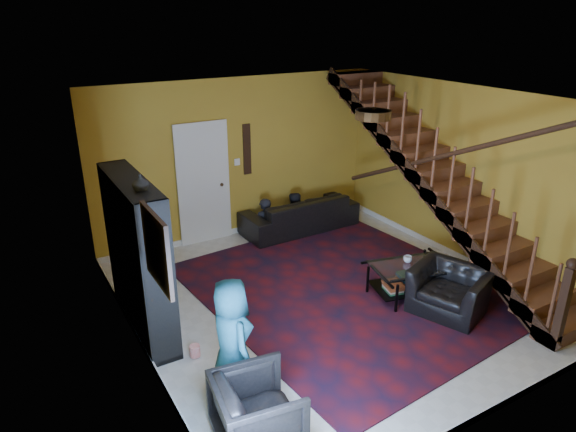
# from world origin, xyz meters

# --- Properties ---
(floor) EXTENTS (5.50, 5.50, 0.00)m
(floor) POSITION_xyz_m (0.00, 0.00, 0.00)
(floor) COLOR beige
(floor) RESTS_ON ground
(room) EXTENTS (5.50, 5.50, 5.50)m
(room) POSITION_xyz_m (-1.33, 1.33, 0.05)
(room) COLOR #B69128
(room) RESTS_ON ground
(staircase) EXTENTS (0.95, 5.02, 3.18)m
(staircase) POSITION_xyz_m (2.12, -0.00, 1.40)
(staircase) COLOR brown
(staircase) RESTS_ON floor
(bookshelf) EXTENTS (0.35, 1.80, 2.00)m
(bookshelf) POSITION_xyz_m (-2.40, 0.60, 0.96)
(bookshelf) COLOR black
(bookshelf) RESTS_ON floor
(door) EXTENTS (0.82, 0.05, 2.05)m
(door) POSITION_xyz_m (-0.70, 2.73, 1.02)
(door) COLOR silver
(door) RESTS_ON floor
(framed_picture) EXTENTS (0.04, 0.74, 0.74)m
(framed_picture) POSITION_xyz_m (-2.57, -0.90, 1.75)
(framed_picture) COLOR maroon
(framed_picture) RESTS_ON room
(wall_hanging) EXTENTS (0.14, 0.03, 0.90)m
(wall_hanging) POSITION_xyz_m (0.15, 2.73, 1.55)
(wall_hanging) COLOR black
(wall_hanging) RESTS_ON room
(ceiling_fixture) EXTENTS (0.40, 0.40, 0.10)m
(ceiling_fixture) POSITION_xyz_m (0.00, -0.80, 2.74)
(ceiling_fixture) COLOR #3F2814
(ceiling_fixture) RESTS_ON room
(rug) EXTENTS (4.19, 4.69, 0.02)m
(rug) POSITION_xyz_m (0.41, 0.05, 0.01)
(rug) COLOR #4E0E13
(rug) RESTS_ON floor
(sofa) EXTENTS (2.19, 0.89, 0.64)m
(sofa) POSITION_xyz_m (0.98, 2.30, 0.32)
(sofa) COLOR black
(sofa) RESTS_ON floor
(armchair_left) EXTENTS (0.87, 0.85, 0.70)m
(armchair_left) POSITION_xyz_m (-2.05, -1.86, 0.35)
(armchair_left) COLOR black
(armchair_left) RESTS_ON floor
(armchair_right) EXTENTS (1.12, 1.19, 0.62)m
(armchair_right) POSITION_xyz_m (1.24, -1.13, 0.31)
(armchair_right) COLOR black
(armchair_right) RESTS_ON floor
(person_adult_a) EXTENTS (0.43, 0.29, 1.18)m
(person_adult_a) POSITION_xyz_m (0.27, 2.35, 0.14)
(person_adult_a) COLOR black
(person_adult_a) RESTS_ON sofa
(person_adult_b) EXTENTS (0.57, 0.45, 1.17)m
(person_adult_b) POSITION_xyz_m (0.88, 2.35, 0.14)
(person_adult_b) COLOR black
(person_adult_b) RESTS_ON sofa
(person_child) EXTENTS (0.44, 0.66, 1.34)m
(person_child) POSITION_xyz_m (-1.95, -1.11, 0.67)
(person_child) COLOR #174A58
(person_child) RESTS_ON armchair_left
(coffee_table) EXTENTS (1.28, 0.93, 0.44)m
(coffee_table) POSITION_xyz_m (1.13, -0.51, 0.25)
(coffee_table) COLOR black
(coffee_table) RESTS_ON floor
(cup_a) EXTENTS (0.14, 0.14, 0.10)m
(cup_a) POSITION_xyz_m (1.15, -0.39, 0.49)
(cup_a) COLOR #999999
(cup_a) RESTS_ON coffee_table
(cup_b) EXTENTS (0.12, 0.12, 0.09)m
(cup_b) POSITION_xyz_m (1.39, -0.60, 0.48)
(cup_b) COLOR #999999
(cup_b) RESTS_ON coffee_table
(bowl) EXTENTS (0.26, 0.26, 0.05)m
(bowl) POSITION_xyz_m (1.40, -0.60, 0.47)
(bowl) COLOR #999999
(bowl) RESTS_ON coffee_table
(vase) EXTENTS (0.18, 0.18, 0.19)m
(vase) POSITION_xyz_m (-2.41, 0.10, 2.10)
(vase) COLOR #999999
(vase) RESTS_ON bookshelf
(popcorn_bucket) EXTENTS (0.16, 0.16, 0.14)m
(popcorn_bucket) POSITION_xyz_m (-2.10, -0.35, 0.09)
(popcorn_bucket) COLOR red
(popcorn_bucket) RESTS_ON rug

